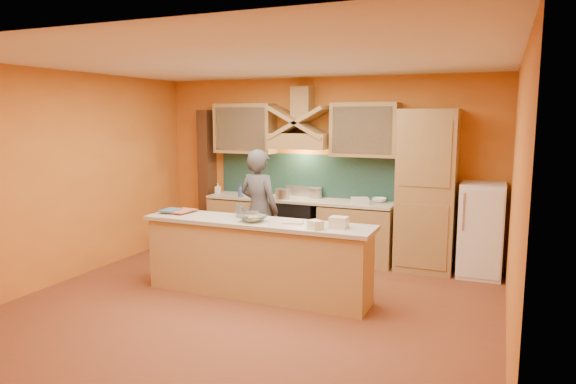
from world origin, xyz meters
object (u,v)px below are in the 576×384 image
at_px(fridge, 481,230).
at_px(kitchen_scale, 253,217).
at_px(stove, 299,228).
at_px(mixing_bowl, 253,218).
at_px(person, 259,210).

bearing_deg(fridge, kitchen_scale, -142.75).
xyz_separation_m(stove, mixing_bowl, (0.18, -1.97, 0.53)).
relative_size(fridge, person, 0.75).
xyz_separation_m(stove, person, (-0.26, -0.90, 0.42)).
bearing_deg(person, fridge, -151.10).
bearing_deg(person, mixing_bowl, 124.14).
bearing_deg(mixing_bowl, stove, 95.25).
xyz_separation_m(stove, kitchen_scale, (0.17, -1.93, 0.54)).
relative_size(stove, kitchen_scale, 8.22).
height_order(fridge, mixing_bowl, fridge).
height_order(kitchen_scale, mixing_bowl, kitchen_scale).
bearing_deg(kitchen_scale, person, 93.06).
distance_m(stove, fridge, 2.71).
distance_m(stove, mixing_bowl, 2.05).
bearing_deg(stove, person, -105.84).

